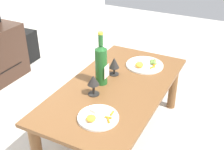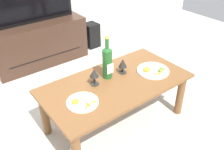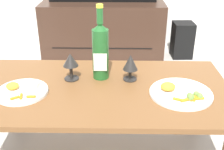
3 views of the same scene
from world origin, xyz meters
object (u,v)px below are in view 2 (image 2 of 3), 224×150
Objects in this scene: dinner_plate_right at (153,70)px; goblet_left at (94,74)px; wine_bottle at (107,61)px; dining_table at (116,89)px; tv_stand at (38,42)px; tv_screen at (31,0)px; goblet_right at (123,64)px; dinner_plate_left at (82,102)px; floor_speaker at (91,35)px.

goblet_left is at bearing 164.08° from dinner_plate_right.
dinner_plate_right is (0.38, -0.18, -0.14)m from wine_bottle.
tv_stand reaches higher than dining_table.
wine_bottle is (0.06, -1.41, -0.21)m from tv_screen.
tv_screen reaches higher than tv_stand.
tv_stand is 1.15× the size of tv_screen.
goblet_right is at bearing -0.00° from goblet_left.
dinner_plate_right is at bearing -0.20° from dinner_plate_left.
dinner_plate_left is (-0.51, -0.15, -0.08)m from goblet_right.
wine_bottle reaches higher than dinner_plate_right.
tv_stand is at bearing 79.08° from dinner_plate_left.
dinner_plate_right is at bearing -24.71° from wine_bottle.
goblet_left is (-0.09, -1.43, -0.27)m from tv_screen.
dinner_plate_left is (-0.31, -1.58, -0.36)m from tv_screen.
goblet_left reaches higher than dinner_plate_right.
dinner_plate_left is at bearing -170.25° from dining_table.
dinner_plate_right is (0.44, -1.58, -0.35)m from tv_screen.
dining_table is 0.39m from dinner_plate_right.
goblet_left is at bearing -171.01° from wine_bottle.
tv_screen is at bearing 86.31° from goblet_left.
wine_bottle reaches higher than dinner_plate_left.
goblet_left is (-0.16, 0.08, 0.17)m from dining_table.
dining_table is at bearing -148.88° from goblet_right.
floor_speaker is at bearing -2.05° from tv_stand.
tv_stand is 1.62m from dinner_plate_left.
dinner_plate_left is at bearing -100.92° from tv_stand.
tv_screen is 7.23× the size of goblet_left.
goblet_left reaches higher than tv_stand.
goblet_left is at bearing 180.00° from goblet_right.
floor_speaker is (0.72, 1.49, -0.20)m from dining_table.
tv_screen is 2.92× the size of floor_speaker.
wine_bottle is at bearing 25.42° from dinner_plate_left.
goblet_left reaches higher than goblet_right.
wine_bottle is at bearing 171.01° from goblet_right.
wine_bottle is (-0.01, 0.11, 0.23)m from dining_table.
floor_speaker is at bearing 77.30° from dinner_plate_right.
tv_screen is 1.68m from dinner_plate_right.
dinner_plate_left is (-1.10, -1.56, 0.28)m from floor_speaker.
dinner_plate_left is (-0.36, -0.17, -0.14)m from wine_bottle.
goblet_left is (-0.09, -1.43, 0.27)m from tv_stand.
wine_bottle reaches higher than floor_speaker.
floor_speaker is at bearing 64.16° from dining_table.
dinner_plate_right is at bearing -105.59° from floor_speaker.
dining_table is 3.30× the size of wine_bottle.
floor_speaker is at bearing 57.89° from goblet_left.
dining_table is 4.31× the size of dinner_plate_right.
wine_bottle is 0.43m from dinner_plate_left.
dining_table is at bearing -87.43° from tv_screen.
tv_screen is at bearing 105.49° from dinner_plate_right.
goblet_left is 0.30m from goblet_right.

